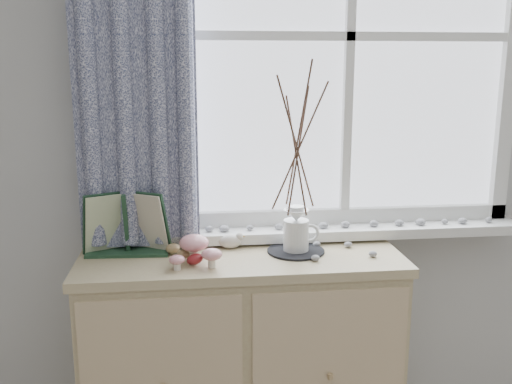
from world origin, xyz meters
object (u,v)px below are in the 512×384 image
Objects in this scene: botanical_book at (126,225)px; toadstool_cluster at (196,248)px; twig_pitcher at (298,143)px; sideboard at (242,359)px.

botanical_book is 0.28m from toadstool_cluster.
toadstool_cluster is at bearing -19.61° from botanical_book.
sideboard is at bearing -176.75° from twig_pitcher.
botanical_book is (-0.42, 0.03, 0.55)m from sideboard.
twig_pitcher reaches higher than toadstool_cluster.
botanical_book is at bearing 157.14° from toadstool_cluster.
toadstool_cluster is 0.52m from twig_pitcher.
sideboard is 1.66× the size of twig_pitcher.
toadstool_cluster is 0.26× the size of twig_pitcher.
sideboard is 6.49× the size of toadstool_cluster.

